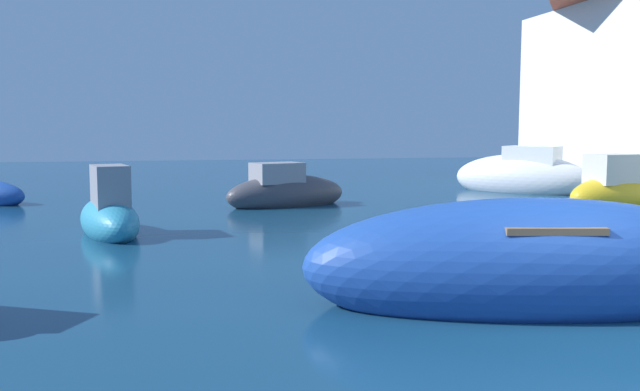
{
  "coord_description": "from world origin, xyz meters",
  "views": [
    {
      "loc": [
        -4.63,
        -5.34,
        2.13
      ],
      "look_at": [
        -1.1,
        10.27,
        0.5
      ],
      "focal_mm": 37.03,
      "sensor_mm": 36.0,
      "label": 1
    }
  ],
  "objects_px": {
    "moored_boat_0": "(534,267)",
    "moored_boat_1": "(285,192)",
    "moored_boat_7": "(521,177)",
    "moored_boat_9": "(109,216)",
    "moored_boat_3": "(616,192)"
  },
  "relations": [
    {
      "from": "moored_boat_3",
      "to": "moored_boat_7",
      "type": "height_order",
      "value": "moored_boat_7"
    },
    {
      "from": "moored_boat_1",
      "to": "moored_boat_7",
      "type": "xyz_separation_m",
      "value": [
        8.49,
        2.24,
        0.13
      ]
    },
    {
      "from": "moored_boat_0",
      "to": "moored_boat_1",
      "type": "relative_size",
      "value": 1.57
    },
    {
      "from": "moored_boat_3",
      "to": "moored_boat_1",
      "type": "bearing_deg",
      "value": 155.89
    },
    {
      "from": "moored_boat_1",
      "to": "moored_boat_0",
      "type": "bearing_deg",
      "value": -101.12
    },
    {
      "from": "moored_boat_3",
      "to": "moored_boat_9",
      "type": "height_order",
      "value": "moored_boat_3"
    },
    {
      "from": "moored_boat_0",
      "to": "moored_boat_1",
      "type": "distance_m",
      "value": 10.95
    },
    {
      "from": "moored_boat_7",
      "to": "moored_boat_9",
      "type": "relative_size",
      "value": 1.43
    },
    {
      "from": "moored_boat_1",
      "to": "moored_boat_3",
      "type": "distance_m",
      "value": 8.99
    },
    {
      "from": "moored_boat_7",
      "to": "moored_boat_9",
      "type": "xyz_separation_m",
      "value": [
        -12.81,
        -6.34,
        -0.14
      ]
    },
    {
      "from": "moored_boat_3",
      "to": "moored_boat_9",
      "type": "bearing_deg",
      "value": 178.8
    },
    {
      "from": "moored_boat_3",
      "to": "moored_boat_0",
      "type": "bearing_deg",
      "value": -140.14
    },
    {
      "from": "moored_boat_7",
      "to": "moored_boat_9",
      "type": "bearing_deg",
      "value": 74.34
    },
    {
      "from": "moored_boat_3",
      "to": "moored_boat_7",
      "type": "bearing_deg",
      "value": 83.55
    },
    {
      "from": "moored_boat_1",
      "to": "moored_boat_9",
      "type": "xyz_separation_m",
      "value": [
        -4.32,
        -4.1,
        -0.0
      ]
    }
  ]
}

